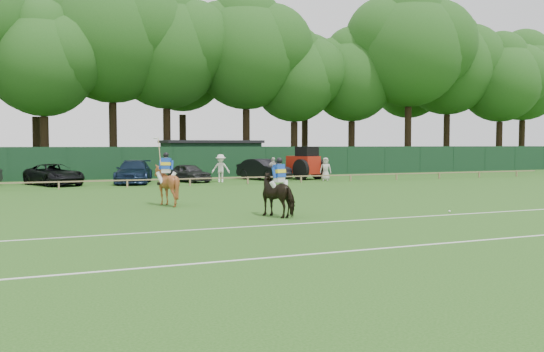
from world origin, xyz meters
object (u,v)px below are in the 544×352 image
tractor (305,164)px  sedan_navy (134,172)px  suv_black (54,175)px  horse_chestnut (166,185)px  estate_black (264,169)px  hatch_grey (189,173)px  horse_dark (279,195)px  utility_shed (211,158)px  spectator_right (326,169)px  spectator_mid (273,169)px  spectator_left (221,168)px  polo_ball (449,211)px

tractor → sedan_navy: bearing=162.4°
suv_black → horse_chestnut: bearing=-98.0°
horse_chestnut → estate_black: (10.77, 15.29, -0.11)m
hatch_grey → horse_dark: bearing=-115.6°
estate_black → tractor: 3.23m
utility_shed → tractor: bearing=-60.5°
spectator_right → horse_dark: bearing=-95.5°
suv_black → sedan_navy: 5.13m
spectator_right → utility_shed: (-5.65, 10.67, 0.68)m
spectator_mid → sedan_navy: bearing=152.8°
horse_dark → suv_black: horse_dark is taller
spectator_left → spectator_right: 7.84m
hatch_grey → spectator_mid: spectator_mid is taller
horse_dark → spectator_left: (3.91, 19.46, 0.18)m
sedan_navy → utility_shed: size_ratio=0.65×
utility_shed → tractor: size_ratio=2.45×
spectator_mid → spectator_right: (3.75, -1.18, -0.01)m
utility_shed → horse_chestnut: bearing=-111.1°
suv_black → horse_dark: bearing=-94.0°
spectator_left → utility_shed: size_ratio=0.23×
sedan_navy → hatch_grey: sedan_navy is taller
sedan_navy → spectator_left: 6.01m
suv_black → tractor: bearing=-24.6°
tractor → hatch_grey: bearing=162.2°
horse_dark → polo_ball: bearing=146.4°
horse_chestnut → sedan_navy: horse_chestnut is taller
tractor → horse_chestnut: bearing=-149.5°
horse_chestnut → utility_shed: bearing=-84.3°
spectator_right → utility_shed: 12.09m
spectator_right → tractor: size_ratio=0.50×
horse_dark → polo_ball: (6.70, -1.43, -0.77)m
estate_black → horse_chestnut: bearing=-142.8°
horse_dark → utility_shed: utility_shed is taller
sedan_navy → hatch_grey: 3.88m
horse_dark → sedan_navy: (-1.99, 20.57, -0.02)m
horse_chestnut → spectator_left: bearing=-89.6°
horse_dark → tractor: bearing=-139.8°
sedan_navy → spectator_mid: bearing=8.6°
suv_black → polo_ball: (13.82, -22.17, -0.66)m
suv_black → spectator_right: bearing=-30.6°
horse_dark → spectator_mid: 20.96m
suv_black → hatch_grey: 9.01m
hatch_grey → spectator_mid: (6.02, -1.08, 0.21)m
estate_black → spectator_mid: (0.17, -1.35, 0.08)m
horse_dark → suv_black: size_ratio=0.38×
spectator_left → polo_ball: (2.79, -20.89, -0.94)m
spectator_mid → utility_shed: 9.70m
sedan_navy → utility_shed: bearing=61.5°
horse_dark → horse_chestnut: (-3.04, 5.47, 0.09)m
horse_chestnut → estate_black: size_ratio=0.37×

